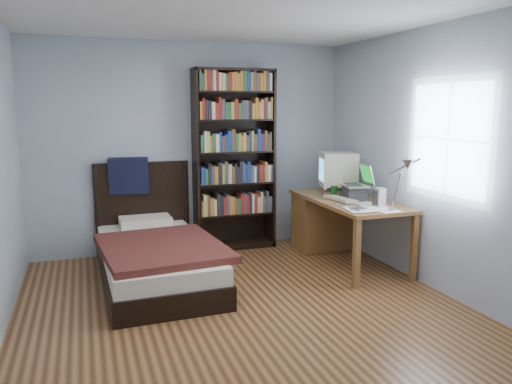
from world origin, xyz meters
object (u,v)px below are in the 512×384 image
at_px(speaker, 379,197).
at_px(soda_can, 334,191).
at_px(desk_lamp, 406,170).
at_px(keyboard, 340,199).
at_px(desk, 329,218).
at_px(laptop, 356,189).
at_px(bed, 154,254).
at_px(crt_monitor, 337,170).
at_px(bookshelf, 234,160).

relative_size(speaker, soda_can, 1.48).
bearing_deg(desk_lamp, keyboard, 95.42).
distance_m(desk, laptop, 0.64).
xyz_separation_m(desk, keyboard, (-0.12, -0.48, 0.33)).
bearing_deg(desk_lamp, soda_can, 93.15).
relative_size(laptop, soda_can, 2.98).
bearing_deg(keyboard, laptop, -7.44).
height_order(laptop, soda_can, laptop).
bearing_deg(laptop, desk_lamp, -95.41).
bearing_deg(laptop, bed, 174.17).
distance_m(crt_monitor, bed, 2.32).
distance_m(keyboard, speaker, 0.49).
xyz_separation_m(soda_can, bed, (-2.03, 0.02, -0.54)).
distance_m(keyboard, bookshelf, 1.42).
height_order(laptop, desk_lamp, desk_lamp).
bearing_deg(bed, desk, 6.86).
bearing_deg(bookshelf, bed, -143.74).
distance_m(desk, soda_can, 0.48).
xyz_separation_m(desk, soda_can, (-0.09, -0.28, 0.38)).
distance_m(crt_monitor, bookshelf, 1.24).
bearing_deg(bed, bookshelf, 36.26).
distance_m(keyboard, soda_can, 0.21).
bearing_deg(crt_monitor, soda_can, -123.34).
bearing_deg(speaker, soda_can, 98.46).
distance_m(crt_monitor, laptop, 0.48).
bearing_deg(speaker, crt_monitor, 84.05).
relative_size(crt_monitor, desk_lamp, 0.93).
xyz_separation_m(desk, bed, (-2.12, -0.26, -0.16)).
bearing_deg(keyboard, bed, 165.06).
height_order(keyboard, soda_can, soda_can).
distance_m(bookshelf, bed, 1.60).
bearing_deg(laptop, keyboard, -178.98).
distance_m(crt_monitor, desk_lamp, 1.47).
bearing_deg(crt_monitor, desk_lamp, -93.66).
height_order(crt_monitor, bed, crt_monitor).
bearing_deg(speaker, desk, 88.21).
bearing_deg(bed, laptop, -5.83).
bearing_deg(speaker, laptop, 85.14).
height_order(laptop, bookshelf, bookshelf).
bearing_deg(bed, speaker, -16.64).
distance_m(desk_lamp, speaker, 0.68).
relative_size(desk_lamp, speaker, 2.92).
height_order(speaker, bookshelf, bookshelf).
relative_size(crt_monitor, soda_can, 4.00).
xyz_separation_m(keyboard, speaker, (0.21, -0.43, 0.08)).
relative_size(desk_lamp, keyboard, 1.33).
distance_m(crt_monitor, keyboard, 0.55).
height_order(laptop, bed, bed).
height_order(desk, crt_monitor, crt_monitor).
xyz_separation_m(crt_monitor, bookshelf, (-1.09, 0.58, 0.09)).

